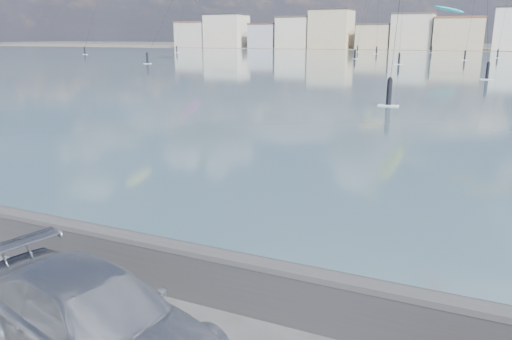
{
  "coord_description": "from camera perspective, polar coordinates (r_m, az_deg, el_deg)",
  "views": [
    {
      "loc": [
        4.84,
        -4.32,
        4.67
      ],
      "look_at": [
        1.0,
        4.0,
        2.2
      ],
      "focal_mm": 35.0,
      "sensor_mm": 36.0,
      "label": 1
    }
  ],
  "objects": [
    {
      "name": "bay_water",
      "position": [
        96.05,
        22.3,
        11.19
      ],
      "size": [
        500.0,
        177.0,
        0.0
      ],
      "primitive_type": "cube",
      "color": "#385564",
      "rests_on": "ground"
    },
    {
      "name": "far_shore_strip",
      "position": [
        204.43,
        24.01,
        12.5
      ],
      "size": [
        500.0,
        60.0,
        0.0
      ],
      "primitive_type": "cube",
      "color": "#4C473D",
      "rests_on": "ground"
    },
    {
      "name": "seawall",
      "position": [
        9.45,
        -9.0,
        -10.74
      ],
      "size": [
        400.0,
        0.36,
        1.08
      ],
      "color": "#28282B",
      "rests_on": "ground"
    },
    {
      "name": "far_buildings",
      "position": [
        190.36,
        24.5,
        14.17
      ],
      "size": [
        240.79,
        13.26,
        14.6
      ],
      "color": "beige",
      "rests_on": "ground"
    },
    {
      "name": "car_silver",
      "position": [
        7.91,
        -18.06,
        -15.99
      ],
      "size": [
        5.04,
        2.94,
        1.37
      ],
      "primitive_type": "imported",
      "rotation": [
        0.0,
        0.0,
        1.34
      ],
      "color": "silver",
      "rests_on": "ground"
    },
    {
      "name": "kitesurfer_12",
      "position": [
        162.03,
        21.13,
        16.73
      ],
      "size": [
        9.97,
        9.99,
        13.81
      ],
      "color": "#19BFBF",
      "rests_on": "ground"
    }
  ]
}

